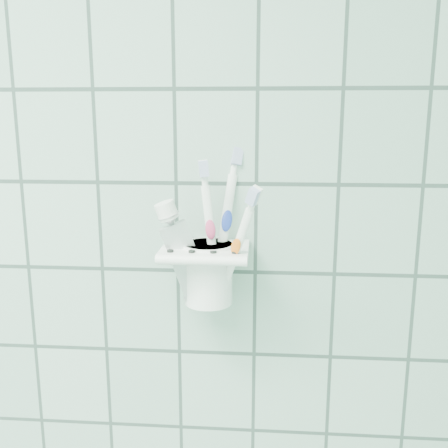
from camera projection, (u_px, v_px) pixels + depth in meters
The scene contains 6 objects.
holder_bracket at pixel (205, 252), 0.69m from camera, with size 0.12×0.10×0.04m.
cup at pixel (208, 271), 0.70m from camera, with size 0.08×0.08×0.09m.
toothbrush_pink at pixel (217, 230), 0.69m from camera, with size 0.03×0.02×0.20m.
toothbrush_blue at pixel (213, 223), 0.68m from camera, with size 0.04×0.07×0.22m.
toothbrush_orange at pixel (220, 231), 0.69m from camera, with size 0.06×0.08×0.19m.
toothpaste_tube at pixel (199, 240), 0.69m from camera, with size 0.07×0.04×0.16m.
Camera 1 is at (0.71, 0.49, 1.48)m, focal length 40.00 mm.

